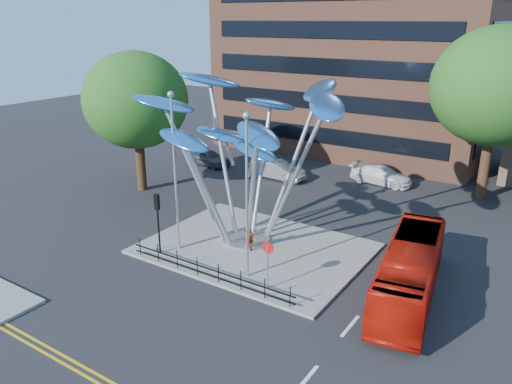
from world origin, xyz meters
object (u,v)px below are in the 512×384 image
Objects in this scene: parked_car_right at (381,175)px; parked_car_mid at (277,170)px; leaf_sculpture at (246,126)px; no_entry_sign_island at (268,257)px; street_lamp_left at (174,159)px; traffic_light_island at (157,211)px; street_lamp_right at (247,183)px; parked_car_left at (208,157)px; tree_right at (497,87)px; pedestrian at (249,236)px; tree_left at (136,101)px; red_bus at (410,270)px.

parked_car_mid is at bearing 117.36° from parked_car_right.
leaf_sculpture is 5.19× the size of no_entry_sign_island.
traffic_light_island is at bearing -116.57° from street_lamp_left.
traffic_light_island is at bearing -174.81° from street_lamp_right.
traffic_light_island is (-2.93, -4.18, -4.26)m from leaf_sculpture.
leaf_sculpture is at bearing -127.01° from parked_car_left.
traffic_light_island is 0.73× the size of parked_car_mid.
tree_right is 2.85× the size of parked_car_left.
street_lamp_right is 5.06m from pedestrian.
street_lamp_right is (2.57, -3.68, -1.78)m from leaf_sculpture.
tree_left is 1.07× the size of red_bus.
street_lamp_left is at bearing -34.38° from tree_left.
no_entry_sign_island reaches higher than pedestrian.
street_lamp_left is 2.96m from traffic_light_island.
tree_left is at bearing 138.23° from parked_car_mid.
street_lamp_left reaches higher than parked_car_mid.
leaf_sculpture is 6.08m from pedestrian.
parked_car_left is (-12.83, 12.51, -0.27)m from pedestrian.
leaf_sculpture is 13.70m from parked_car_mid.
traffic_light_island is (-0.50, -1.00, -2.74)m from street_lamp_left.
street_lamp_left is 2.07× the size of parked_car_left.
traffic_light_island is 7.05m from no_entry_sign_island.
tree_left reaches higher than parked_car_left.
tree_right is 16.97m from parked_car_mid.
red_bus is 2.05× the size of parked_car_mid.
street_lamp_right is at bearing 162.13° from no_entry_sign_island.
parked_car_mid is at bearing 96.65° from traffic_light_island.
parked_car_left is 15.08m from parked_car_right.
pedestrian is (-3.11, 2.97, -0.82)m from no_entry_sign_island.
red_bus is 2.26× the size of parked_car_left.
tree_left is 12.44m from traffic_light_island.
red_bus reaches higher than no_entry_sign_island.
street_lamp_left is at bearing 174.29° from street_lamp_right.
leaf_sculpture reaches higher than street_lamp_left.
traffic_light_island is 0.70× the size of parked_car_right.
parked_car_mid is (-14.57, 12.21, -0.57)m from red_bus.
parked_car_right is at bearing -65.45° from parked_car_mid.
tree_right is 20.13m from pedestrian.
leaf_sculpture reaches higher than pedestrian.
leaf_sculpture is at bearing -54.44° from pedestrian.
tree_right reaches higher than leaf_sculpture.
parked_car_right is (1.85, 15.93, -0.28)m from pedestrian.
tree_right is 0.95× the size of leaf_sculpture.
no_entry_sign_island reaches higher than parked_car_mid.
tree_right is 1.26× the size of red_bus.
parked_car_mid reaches higher than parked_car_right.
leaf_sculpture is at bearing -123.31° from tree_right.
street_lamp_left reaches higher than traffic_light_island.
pedestrian is (12.89, -4.51, -5.80)m from tree_left.
parked_car_left is at bearing 123.08° from street_lamp_left.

